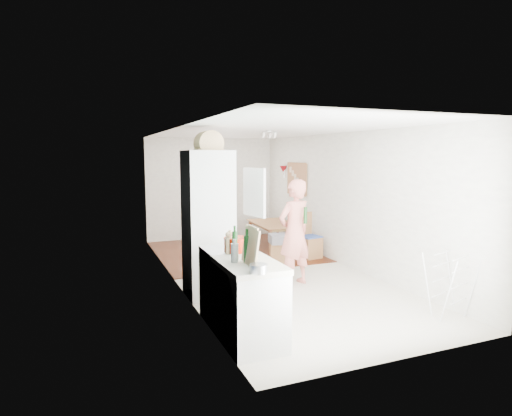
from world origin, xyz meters
TOP-DOWN VIEW (x-y plane):
  - room_shell at (0.00, 0.00)m, footprint 3.20×7.00m
  - floor at (0.00, 0.00)m, footprint 3.20×7.00m
  - wood_floor_overlay at (0.00, 1.85)m, footprint 3.20×3.30m
  - sage_wall_panel at (-1.59, -2.00)m, footprint 0.02×3.00m
  - tile_splashback at (-1.59, -2.55)m, footprint 0.02×1.90m
  - doorway_recess at (0.20, 3.48)m, footprint 0.90×0.04m
  - base_cabinet at (-1.30, -2.55)m, footprint 0.60×0.90m
  - worktop at (-1.30, -2.55)m, footprint 0.62×0.92m
  - range_cooker at (-1.30, -1.80)m, footprint 0.60×0.60m
  - cooker_top at (-1.30, -1.80)m, footprint 0.60×0.60m
  - fridge_housing at (-1.27, -0.78)m, footprint 0.66×0.66m
  - fridge_door at (-0.66, -1.08)m, footprint 0.14×0.56m
  - fridge_interior at (-0.96, -0.78)m, footprint 0.02×0.52m
  - pinboard at (1.58, 1.90)m, footprint 0.03×0.90m
  - pinboard_frame at (1.57, 1.90)m, footprint 0.00×0.94m
  - wall_sconce at (1.54, 2.55)m, footprint 0.18×0.18m
  - person at (0.15, -0.78)m, footprint 0.84×0.67m
  - dining_table at (1.09, 1.98)m, footprint 0.82×1.37m
  - dining_chair at (1.26, 0.69)m, footprint 0.45×0.45m
  - stool at (0.40, 0.33)m, footprint 0.43×0.43m
  - grey_drape at (0.40, 0.31)m, footprint 0.44×0.44m
  - drying_rack at (1.38, -2.78)m, footprint 0.52×0.50m
  - bread_bin at (-1.24, -0.75)m, footprint 0.46×0.44m
  - red_casserole at (-1.26, -2.00)m, footprint 0.31×0.31m
  - steel_pan at (-1.37, -2.98)m, footprint 0.20×0.20m
  - held_bottle at (0.25, -0.96)m, footprint 0.06×0.06m
  - bottle_a at (-1.33, -2.56)m, footprint 0.07×0.07m
  - bottle_b at (-1.33, -2.16)m, footprint 0.07×0.07m
  - bottle_c at (-1.44, -2.48)m, footprint 0.11×0.11m
  - pepper_mill_front at (-1.39, -2.07)m, footprint 0.06×0.06m
  - pepper_mill_back at (-1.34, -2.02)m, footprint 0.07×0.07m
  - chopping_boards at (-1.33, -2.67)m, footprint 0.05×0.31m

SIDE VIEW (x-z plane):
  - floor at x=0.00m, z-range -0.01..0.01m
  - wood_floor_overlay at x=0.00m, z-range 0.00..0.01m
  - stool at x=0.40m, z-range 0.00..0.45m
  - dining_table at x=1.09m, z-range 0.00..0.47m
  - drying_rack at x=1.38m, z-range 0.00..0.83m
  - base_cabinet at x=-1.30m, z-range 0.00..0.86m
  - range_cooker at x=-1.30m, z-range 0.00..0.88m
  - dining_chair at x=1.26m, z-range 0.00..0.92m
  - grey_drape at x=0.40m, z-range 0.45..0.62m
  - worktop at x=-1.30m, z-range 0.86..0.92m
  - cooker_top at x=-1.30m, z-range 0.88..0.92m
  - steel_pan at x=-1.37m, z-range 0.92..1.01m
  - doorway_recess at x=0.20m, z-range 0.00..2.00m
  - person at x=0.15m, z-range 0.00..2.01m
  - red_casserole at x=-1.26m, z-range 0.92..1.10m
  - pepper_mill_front at x=-1.39m, z-range 0.92..1.12m
  - bottle_c at x=-1.44m, z-range 0.92..1.12m
  - pepper_mill_back at x=-1.34m, z-range 0.92..1.13m
  - bottle_b at x=-1.33m, z-range 0.92..1.20m
  - bottle_a at x=-1.33m, z-range 0.92..1.22m
  - fridge_housing at x=-1.27m, z-range 0.00..2.15m
  - chopping_boards at x=-1.33m, z-range 0.92..1.34m
  - tile_splashback at x=-1.59m, z-range 0.90..1.40m
  - held_bottle at x=0.25m, z-range 1.02..1.28m
  - room_shell at x=0.00m, z-range 0.00..2.50m
  - fridge_door at x=-0.66m, z-range 1.20..1.90m
  - fridge_interior at x=-0.96m, z-range 1.22..1.88m
  - pinboard at x=1.58m, z-range 1.20..1.90m
  - pinboard_frame at x=1.57m, z-range 1.18..1.92m
  - wall_sconce at x=1.54m, z-range 1.67..1.83m
  - sage_wall_panel at x=-1.59m, z-range 1.20..2.50m
  - bread_bin at x=-1.24m, z-range 2.15..2.35m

